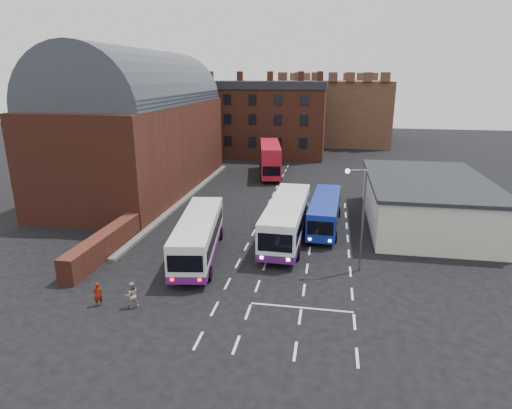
% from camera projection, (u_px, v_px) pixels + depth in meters
% --- Properties ---
extents(ground, '(180.00, 180.00, 0.00)m').
position_uv_depth(ground, '(230.00, 278.00, 28.76)').
color(ground, black).
extents(railway_station, '(12.00, 28.00, 16.00)m').
position_uv_depth(railway_station, '(139.00, 125.00, 48.90)').
color(railway_station, '#602B1E').
rests_on(railway_station, ground).
extents(forecourt_wall, '(1.20, 10.00, 1.80)m').
position_uv_depth(forecourt_wall, '(104.00, 245.00, 32.07)').
color(forecourt_wall, '#602B1E').
rests_on(forecourt_wall, ground).
extents(cream_building, '(10.40, 16.40, 4.25)m').
position_uv_depth(cream_building, '(426.00, 201.00, 38.84)').
color(cream_building, beige).
rests_on(cream_building, ground).
extents(brick_terrace, '(22.00, 10.00, 11.00)m').
position_uv_depth(brick_terrace, '(258.00, 122.00, 71.51)').
color(brick_terrace, brown).
rests_on(brick_terrace, ground).
extents(castle_keep, '(22.00, 22.00, 12.00)m').
position_uv_depth(castle_keep, '(331.00, 111.00, 88.23)').
color(castle_keep, brown).
rests_on(castle_keep, ground).
extents(bus_white_outbound, '(4.23, 11.42, 3.04)m').
position_uv_depth(bus_white_outbound, '(198.00, 234.00, 31.76)').
color(bus_white_outbound, silver).
rests_on(bus_white_outbound, ground).
extents(bus_white_inbound, '(3.29, 12.14, 3.29)m').
position_uv_depth(bus_white_inbound, '(287.00, 217.00, 34.97)').
color(bus_white_inbound, white).
rests_on(bus_white_inbound, ground).
extents(bus_blue, '(2.93, 10.17, 2.74)m').
position_uv_depth(bus_blue, '(325.00, 210.00, 37.80)').
color(bus_blue, navy).
rests_on(bus_blue, ground).
extents(bus_red_double, '(4.32, 11.16, 4.36)m').
position_uv_depth(bus_red_double, '(270.00, 159.00, 57.57)').
color(bus_red_double, red).
rests_on(bus_red_double, ground).
extents(street_lamp, '(1.45, 0.52, 7.28)m').
position_uv_depth(street_lamp, '(360.00, 211.00, 28.57)').
color(street_lamp, '#4B4D53').
rests_on(street_lamp, ground).
extents(pedestrian_red, '(0.63, 0.63, 1.47)m').
position_uv_depth(pedestrian_red, '(98.00, 294.00, 25.15)').
color(pedestrian_red, maroon).
rests_on(pedestrian_red, ground).
extents(pedestrian_beige, '(0.98, 0.93, 1.60)m').
position_uv_depth(pedestrian_beige, '(132.00, 295.00, 24.94)').
color(pedestrian_beige, tan).
rests_on(pedestrian_beige, ground).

